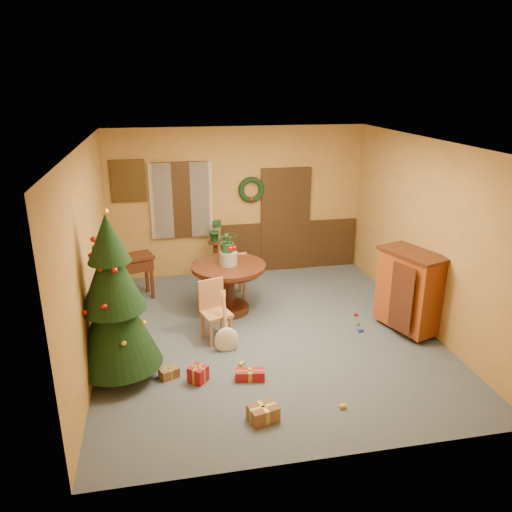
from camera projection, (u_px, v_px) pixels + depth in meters
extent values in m
plane|color=#374050|center=(267.00, 334.00, 7.71)|extent=(5.50, 5.50, 0.00)
plane|color=silver|center=(269.00, 143.00, 6.75)|extent=(5.50, 5.50, 0.00)
plane|color=olive|center=(238.00, 202.00, 9.78)|extent=(5.00, 0.00, 5.00)
plane|color=olive|center=(331.00, 334.00, 4.69)|extent=(5.00, 0.00, 5.00)
plane|color=olive|center=(89.00, 256.00, 6.78)|extent=(0.00, 5.50, 5.50)
plane|color=olive|center=(426.00, 235.00, 7.68)|extent=(0.00, 5.50, 5.50)
cube|color=black|center=(289.00, 245.00, 10.25)|extent=(2.80, 0.06, 1.00)
cube|color=black|center=(285.00, 220.00, 10.04)|extent=(1.00, 0.08, 2.10)
cube|color=white|center=(285.00, 222.00, 10.08)|extent=(0.80, 0.03, 1.90)
cube|color=black|center=(182.00, 200.00, 9.50)|extent=(1.05, 0.08, 1.45)
cube|color=white|center=(181.00, 200.00, 9.53)|extent=(0.88, 0.03, 1.25)
cube|color=white|center=(161.00, 202.00, 9.38)|extent=(0.42, 0.02, 1.45)
cube|color=white|center=(202.00, 200.00, 9.52)|extent=(0.42, 0.02, 1.45)
torus|color=black|center=(251.00, 190.00, 9.67)|extent=(0.51, 0.11, 0.51)
cube|color=#4C3819|center=(129.00, 181.00, 9.20)|extent=(0.62, 0.05, 0.78)
cube|color=gray|center=(129.00, 181.00, 9.23)|extent=(0.48, 0.02, 0.62)
cylinder|color=black|center=(228.00, 266.00, 8.19)|extent=(1.24, 1.24, 0.07)
cylinder|color=black|center=(229.00, 270.00, 8.21)|extent=(1.10, 1.10, 0.04)
cylinder|color=black|center=(229.00, 289.00, 8.32)|extent=(0.20, 0.20, 0.68)
cylinder|color=black|center=(229.00, 308.00, 8.44)|extent=(0.66, 0.66, 0.11)
cylinder|color=slate|center=(228.00, 258.00, 8.14)|extent=(0.29, 0.29, 0.22)
imported|color=#1E4C23|center=(228.00, 241.00, 8.04)|extent=(0.34, 0.30, 0.38)
cube|color=#905F39|center=(216.00, 314.00, 7.41)|extent=(0.50, 0.50, 0.05)
cube|color=#905F39|center=(211.00, 294.00, 7.47)|extent=(0.39, 0.15, 0.47)
cube|color=#905F39|center=(222.00, 321.00, 7.69)|extent=(0.05, 0.05, 0.41)
cube|color=#905F39|center=(203.00, 325.00, 7.54)|extent=(0.05, 0.05, 0.41)
cube|color=#905F39|center=(231.00, 329.00, 7.42)|extent=(0.05, 0.05, 0.41)
cube|color=#905F39|center=(211.00, 334.00, 7.27)|extent=(0.05, 0.05, 0.41)
cube|color=#905F39|center=(234.00, 275.00, 8.94)|extent=(0.41, 0.41, 0.05)
cube|color=#905F39|center=(236.00, 266.00, 8.70)|extent=(0.38, 0.07, 0.45)
cube|color=#905F39|center=(228.00, 290.00, 8.83)|extent=(0.04, 0.04, 0.39)
cube|color=#905F39|center=(244.00, 288.00, 8.91)|extent=(0.04, 0.04, 0.39)
cube|color=#905F39|center=(224.00, 284.00, 9.11)|extent=(0.04, 0.04, 0.39)
cube|color=#905F39|center=(240.00, 282.00, 9.19)|extent=(0.04, 0.04, 0.39)
cylinder|color=black|center=(216.00, 262.00, 9.61)|extent=(0.10, 0.10, 0.79)
cylinder|color=black|center=(216.00, 242.00, 9.48)|extent=(0.32, 0.32, 0.03)
imported|color=#19471E|center=(215.00, 230.00, 9.40)|extent=(0.31, 0.28, 0.46)
cylinder|color=#382111|center=(121.00, 368.00, 6.57)|extent=(0.14, 0.14, 0.24)
cone|color=black|center=(116.00, 318.00, 6.33)|extent=(1.11, 1.11, 1.31)
cone|color=black|center=(111.00, 273.00, 6.13)|extent=(0.81, 0.81, 0.96)
cone|color=black|center=(107.00, 238.00, 5.97)|extent=(0.53, 0.53, 0.61)
sphere|color=yellow|center=(105.00, 212.00, 5.87)|extent=(0.10, 0.10, 0.10)
cube|color=black|center=(126.00, 258.00, 8.68)|extent=(1.00, 0.70, 0.05)
cube|color=black|center=(127.00, 266.00, 8.73)|extent=(0.94, 0.64, 0.19)
cube|color=black|center=(105.00, 281.00, 8.75)|extent=(0.15, 0.32, 0.75)
cube|color=black|center=(150.00, 278.00, 8.89)|extent=(0.15, 0.32, 0.75)
cube|color=#501D09|center=(409.00, 291.00, 7.61)|extent=(0.76, 1.06, 1.18)
cube|color=black|center=(413.00, 254.00, 7.41)|extent=(0.84, 1.13, 0.05)
cylinder|color=black|center=(418.00, 340.00, 7.45)|extent=(0.07, 0.07, 0.09)
cylinder|color=black|center=(394.00, 316.00, 8.19)|extent=(0.07, 0.07, 0.09)
cube|color=brown|center=(263.00, 413.00, 5.74)|extent=(0.38, 0.32, 0.17)
cube|color=#AA9A2D|center=(263.00, 413.00, 5.74)|extent=(0.33, 0.12, 0.18)
cube|color=#AA9A2D|center=(263.00, 413.00, 5.74)|extent=(0.11, 0.25, 0.18)
cube|color=maroon|center=(198.00, 374.00, 6.47)|extent=(0.29, 0.29, 0.21)
cube|color=#AA9A2D|center=(198.00, 374.00, 6.47)|extent=(0.18, 0.16, 0.21)
cube|color=#AA9A2D|center=(198.00, 374.00, 6.47)|extent=(0.16, 0.18, 0.21)
cube|color=brown|center=(169.00, 373.00, 6.57)|extent=(0.29, 0.25, 0.13)
cube|color=#AA9A2D|center=(169.00, 373.00, 6.57)|extent=(0.23, 0.12, 0.13)
cube|color=#AA9A2D|center=(169.00, 373.00, 6.57)|extent=(0.10, 0.17, 0.13)
cube|color=maroon|center=(250.00, 375.00, 6.52)|extent=(0.40, 0.21, 0.13)
cube|color=#AA9A2D|center=(250.00, 375.00, 6.52)|extent=(0.39, 0.08, 0.14)
cube|color=#AA9A2D|center=(250.00, 375.00, 6.52)|extent=(0.08, 0.17, 0.14)
cube|color=#283FB1|center=(361.00, 331.00, 7.76)|extent=(0.09, 0.06, 0.05)
sphere|color=green|center=(358.00, 324.00, 7.97)|extent=(0.06, 0.06, 0.06)
cube|color=gold|center=(242.00, 364.00, 6.85)|extent=(0.09, 0.09, 0.05)
sphere|color=#AE110B|center=(356.00, 314.00, 8.29)|extent=(0.06, 0.06, 0.06)
cube|color=yellow|center=(342.00, 407.00, 5.95)|extent=(0.09, 0.06, 0.05)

